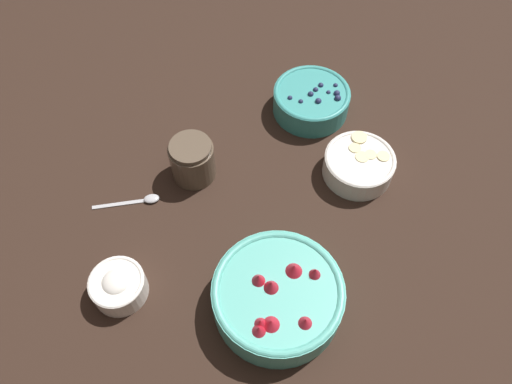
% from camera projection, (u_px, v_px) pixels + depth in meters
% --- Properties ---
extents(ground_plane, '(4.00, 4.00, 0.00)m').
position_uv_depth(ground_plane, '(241.00, 195.00, 1.04)').
color(ground_plane, black).
extents(bowl_strawberries, '(0.23, 0.23, 0.09)m').
position_uv_depth(bowl_strawberries, '(278.00, 296.00, 0.87)').
color(bowl_strawberries, '#56B7A8').
rests_on(bowl_strawberries, ground_plane).
extents(bowl_blueberries, '(0.17, 0.17, 0.07)m').
position_uv_depth(bowl_blueberries, '(311.00, 99.00, 1.14)').
color(bowl_blueberries, teal).
rests_on(bowl_blueberries, ground_plane).
extents(bowl_bananas, '(0.15, 0.15, 0.06)m').
position_uv_depth(bowl_bananas, '(359.00, 164.00, 1.05)').
color(bowl_bananas, silver).
rests_on(bowl_bananas, ground_plane).
extents(bowl_cream, '(0.10, 0.10, 0.06)m').
position_uv_depth(bowl_cream, '(118.00, 285.00, 0.90)').
color(bowl_cream, white).
rests_on(bowl_cream, ground_plane).
extents(jar_chocolate, '(0.09, 0.09, 0.09)m').
position_uv_depth(jar_chocolate, '(193.00, 161.00, 1.04)').
color(jar_chocolate, brown).
rests_on(jar_chocolate, ground_plane).
extents(spoon, '(0.08, 0.13, 0.01)m').
position_uv_depth(spoon, '(139.00, 201.00, 1.03)').
color(spoon, '#B2B2B7').
rests_on(spoon, ground_plane).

